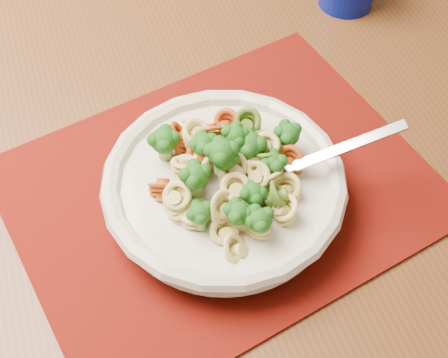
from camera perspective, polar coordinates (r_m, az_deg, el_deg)
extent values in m
cube|color=#582D18|center=(0.75, -3.38, 6.30)|extent=(1.68, 1.24, 0.04)
cube|color=#582D18|center=(1.54, 18.79, 14.11)|extent=(0.08, 0.08, 0.69)
cube|color=#5A1103|center=(0.65, -0.30, -0.95)|extent=(0.51, 0.46, 0.00)
cylinder|color=beige|center=(0.63, 0.00, -1.89)|extent=(0.10, 0.10, 0.01)
cylinder|color=beige|center=(0.62, 0.00, -0.94)|extent=(0.22, 0.22, 0.03)
torus|color=beige|center=(0.61, 0.00, -0.18)|extent=(0.24, 0.24, 0.02)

